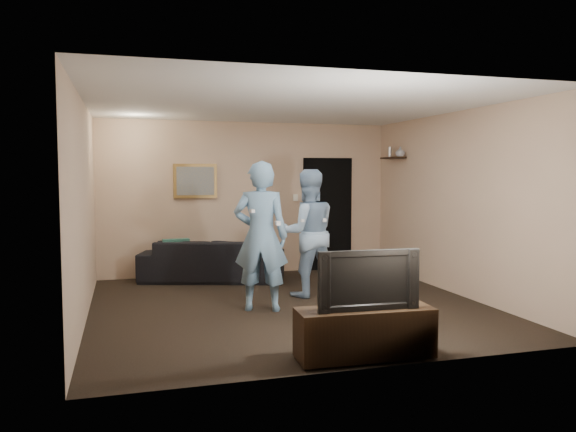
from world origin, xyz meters
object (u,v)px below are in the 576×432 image
object	(u,v)px
sofa	(213,260)
tv_console	(365,332)
television	(365,279)
wii_player_left	(261,236)
wii_player_right	(308,233)

from	to	relation	value
sofa	tv_console	distance (m)	4.33
television	wii_player_left	distance (m)	2.16
television	wii_player_right	xyz separation A→B (m)	(0.34, 2.73, 0.13)
television	wii_player_right	bearing A→B (deg)	85.59
sofa	tv_console	size ratio (longest dim) A/B	1.78
tv_console	wii_player_left	distance (m)	2.26
sofa	wii_player_right	size ratio (longest dim) A/B	1.28
tv_console	sofa	bearing A→B (deg)	102.82
tv_console	television	bearing A→B (deg)	2.67
tv_console	television	world-z (taller)	television
television	wii_player_right	distance (m)	2.75
television	wii_player_right	size ratio (longest dim) A/B	0.54
wii_player_right	wii_player_left	bearing A→B (deg)	-142.56
tv_console	wii_player_right	size ratio (longest dim) A/B	0.72
wii_player_left	wii_player_right	world-z (taller)	wii_player_left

